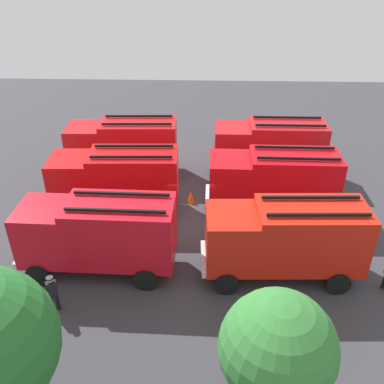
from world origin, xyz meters
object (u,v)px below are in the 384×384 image
(fire_truck_1, at_px, (123,144))
(firefighter_2, at_px, (283,217))
(firefighter_0, at_px, (58,163))
(traffic_cone_0, at_px, (301,184))
(fire_truck_5, at_px, (99,232))
(tree_0, at_px, (277,349))
(fire_truck_2, at_px, (274,180))
(traffic_cone_1, at_px, (273,187))
(fire_truck_0, at_px, (270,145))
(fire_truck_3, at_px, (116,178))
(firefighter_3, at_px, (53,292))
(firefighter_1, at_px, (216,175))
(fire_truck_4, at_px, (286,237))
(traffic_cone_2, at_px, (191,197))

(fire_truck_1, xyz_separation_m, firefighter_2, (-9.50, 6.39, -1.18))
(firefighter_0, height_order, traffic_cone_0, firefighter_0)
(fire_truck_5, relative_size, tree_0, 1.37)
(fire_truck_2, bearing_deg, traffic_cone_1, -100.31)
(tree_0, relative_size, traffic_cone_1, 9.30)
(fire_truck_0, height_order, firefighter_0, fire_truck_0)
(fire_truck_3, bearing_deg, firefighter_3, 78.81)
(firefighter_3, height_order, traffic_cone_1, firefighter_3)
(firefighter_1, bearing_deg, fire_truck_2, 132.17)
(fire_truck_3, bearing_deg, tree_0, 118.08)
(fire_truck_4, height_order, traffic_cone_2, fire_truck_4)
(fire_truck_0, relative_size, firefighter_0, 3.94)
(fire_truck_0, xyz_separation_m, firefighter_1, (3.47, 2.10, -1.14))
(firefighter_0, bearing_deg, fire_truck_1, -48.34)
(firefighter_2, xyz_separation_m, traffic_cone_0, (-1.92, -4.69, -0.63))
(firefighter_2, bearing_deg, traffic_cone_0, -11.56)
(fire_truck_4, distance_m, firefighter_1, 8.40)
(fire_truck_5, bearing_deg, fire_truck_1, -85.20)
(fire_truck_4, distance_m, traffic_cone_0, 8.59)
(firefighter_3, bearing_deg, traffic_cone_1, -69.21)
(fire_truck_4, distance_m, traffic_cone_1, 8.02)
(fire_truck_3, bearing_deg, fire_truck_5, 90.13)
(fire_truck_3, bearing_deg, fire_truck_4, 147.21)
(firefighter_2, bearing_deg, fire_truck_4, -177.93)
(firefighter_3, height_order, tree_0, tree_0)
(firefighter_3, bearing_deg, fire_truck_2, -75.67)
(firefighter_1, xyz_separation_m, firefighter_2, (-3.48, 4.43, -0.04))
(traffic_cone_2, bearing_deg, fire_truck_4, 125.65)
(fire_truck_2, relative_size, traffic_cone_0, 10.30)
(fire_truck_1, bearing_deg, firefighter_0, 7.56)
(firefighter_0, relative_size, tree_0, 0.35)
(fire_truck_0, bearing_deg, tree_0, 83.36)
(fire_truck_0, bearing_deg, fire_truck_4, 87.18)
(fire_truck_0, xyz_separation_m, firefighter_0, (13.77, 0.86, -1.12))
(fire_truck_4, height_order, firefighter_0, fire_truck_4)
(fire_truck_2, distance_m, firefighter_1, 4.16)
(fire_truck_5, relative_size, firefighter_0, 3.97)
(fire_truck_4, height_order, firefighter_2, fire_truck_4)
(fire_truck_2, relative_size, fire_truck_3, 0.99)
(fire_truck_1, bearing_deg, tree_0, 111.85)
(fire_truck_0, bearing_deg, fire_truck_2, 85.87)
(fire_truck_4, relative_size, traffic_cone_2, 10.30)
(fire_truck_2, bearing_deg, firefighter_2, 100.67)
(tree_0, bearing_deg, traffic_cone_0, -104.52)
(fire_truck_1, bearing_deg, firefighter_3, 83.93)
(firefighter_1, distance_m, firefighter_2, 5.63)
(fire_truck_1, bearing_deg, firefighter_1, 159.87)
(fire_truck_1, height_order, traffic_cone_1, fire_truck_1)
(fire_truck_2, relative_size, fire_truck_4, 0.99)
(firefighter_0, bearing_deg, tree_0, -111.92)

